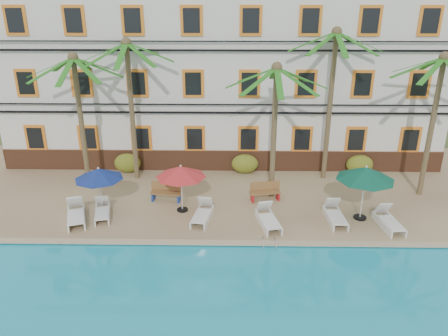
{
  "coord_description": "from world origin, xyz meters",
  "views": [
    {
      "loc": [
        0.56,
        -16.28,
        9.88
      ],
      "look_at": [
        0.21,
        3.0,
        2.0
      ],
      "focal_mm": 35.0,
      "sensor_mm": 36.0,
      "label": 1
    }
  ],
  "objects_px": {
    "umbrella_red": "(181,172)",
    "lounger_c": "(203,213)",
    "pool_ladder": "(269,245)",
    "bench_right": "(265,191)",
    "lounger_a": "(76,214)",
    "umbrella_green": "(366,174)",
    "palm_e": "(436,105)",
    "bench_left": "(166,192)",
    "lounger_d": "(268,219)",
    "lounger_e": "(335,215)",
    "palm_a": "(79,101)",
    "palm_d": "(332,85)",
    "umbrella_blue": "(99,174)",
    "lounger_b": "(102,211)",
    "palm_c": "(275,111)",
    "palm_b": "(130,90)",
    "lounger_f": "(388,221)"
  },
  "relations": [
    {
      "from": "umbrella_green",
      "to": "lounger_a",
      "type": "bearing_deg",
      "value": -178.06
    },
    {
      "from": "lounger_f",
      "to": "bench_left",
      "type": "xyz_separation_m",
      "value": [
        -10.07,
        2.42,
        0.17
      ]
    },
    {
      "from": "lounger_a",
      "to": "lounger_d",
      "type": "bearing_deg",
      "value": -1.53
    },
    {
      "from": "umbrella_red",
      "to": "lounger_a",
      "type": "bearing_deg",
      "value": -167.22
    },
    {
      "from": "lounger_a",
      "to": "lounger_c",
      "type": "distance_m",
      "value": 5.68
    },
    {
      "from": "palm_a",
      "to": "lounger_b",
      "type": "bearing_deg",
      "value": -63.91
    },
    {
      "from": "lounger_d",
      "to": "lounger_e",
      "type": "distance_m",
      "value": 3.06
    },
    {
      "from": "palm_e",
      "to": "umbrella_blue",
      "type": "xyz_separation_m",
      "value": [
        -15.6,
        -2.16,
        -2.74
      ]
    },
    {
      "from": "bench_right",
      "to": "lounger_a",
      "type": "bearing_deg",
      "value": -165.28
    },
    {
      "from": "umbrella_red",
      "to": "umbrella_green",
      "type": "distance_m",
      "value": 8.19
    },
    {
      "from": "lounger_e",
      "to": "lounger_d",
      "type": "bearing_deg",
      "value": -172.09
    },
    {
      "from": "umbrella_blue",
      "to": "umbrella_red",
      "type": "bearing_deg",
      "value": 2.32
    },
    {
      "from": "palm_e",
      "to": "bench_right",
      "type": "xyz_separation_m",
      "value": [
        -7.93,
        -0.8,
        -4.17
      ]
    },
    {
      "from": "umbrella_red",
      "to": "lounger_c",
      "type": "height_order",
      "value": "umbrella_red"
    },
    {
      "from": "umbrella_blue",
      "to": "lounger_d",
      "type": "relative_size",
      "value": 1.07
    },
    {
      "from": "palm_b",
      "to": "lounger_c",
      "type": "distance_m",
      "value": 7.63
    },
    {
      "from": "pool_ladder",
      "to": "umbrella_green",
      "type": "bearing_deg",
      "value": 28.54
    },
    {
      "from": "lounger_f",
      "to": "bench_right",
      "type": "distance_m",
      "value": 5.83
    },
    {
      "from": "palm_b",
      "to": "palm_e",
      "type": "bearing_deg",
      "value": -6.99
    },
    {
      "from": "lounger_c",
      "to": "lounger_d",
      "type": "xyz_separation_m",
      "value": [
        2.91,
        -0.44,
        0.01
      ]
    },
    {
      "from": "umbrella_red",
      "to": "palm_c",
      "type": "bearing_deg",
      "value": 21.1
    },
    {
      "from": "bench_left",
      "to": "lounger_c",
      "type": "bearing_deg",
      "value": -45.15
    },
    {
      "from": "lounger_a",
      "to": "pool_ladder",
      "type": "relative_size",
      "value": 2.95
    },
    {
      "from": "palm_d",
      "to": "bench_right",
      "type": "distance_m",
      "value": 6.46
    },
    {
      "from": "umbrella_blue",
      "to": "lounger_a",
      "type": "distance_m",
      "value": 2.05
    },
    {
      "from": "palm_e",
      "to": "lounger_a",
      "type": "relative_size",
      "value": 3.23
    },
    {
      "from": "umbrella_green",
      "to": "bench_left",
      "type": "xyz_separation_m",
      "value": [
        -9.05,
        1.69,
        -1.73
      ]
    },
    {
      "from": "palm_d",
      "to": "umbrella_red",
      "type": "height_order",
      "value": "palm_d"
    },
    {
      "from": "lounger_c",
      "to": "bench_left",
      "type": "relative_size",
      "value": 1.3
    },
    {
      "from": "palm_b",
      "to": "lounger_a",
      "type": "bearing_deg",
      "value": -109.7
    },
    {
      "from": "bench_right",
      "to": "palm_c",
      "type": "bearing_deg",
      "value": 51.6
    },
    {
      "from": "palm_e",
      "to": "lounger_f",
      "type": "bearing_deg",
      "value": -128.73
    },
    {
      "from": "lounger_d",
      "to": "bench_left",
      "type": "bearing_deg",
      "value": 153.96
    },
    {
      "from": "lounger_f",
      "to": "lounger_b",
      "type": "bearing_deg",
      "value": 176.88
    },
    {
      "from": "lounger_b",
      "to": "bench_left",
      "type": "height_order",
      "value": "bench_left"
    },
    {
      "from": "umbrella_green",
      "to": "lounger_b",
      "type": "height_order",
      "value": "umbrella_green"
    },
    {
      "from": "umbrella_red",
      "to": "lounger_a",
      "type": "distance_m",
      "value": 5.06
    },
    {
      "from": "lounger_d",
      "to": "lounger_e",
      "type": "xyz_separation_m",
      "value": [
        3.03,
        0.42,
        -0.0
      ]
    },
    {
      "from": "lounger_d",
      "to": "bench_left",
      "type": "height_order",
      "value": "lounger_d"
    },
    {
      "from": "palm_a",
      "to": "palm_d",
      "type": "bearing_deg",
      "value": 5.7
    },
    {
      "from": "palm_b",
      "to": "umbrella_red",
      "type": "xyz_separation_m",
      "value": [
        2.92,
        -3.82,
        -2.91
      ]
    },
    {
      "from": "palm_d",
      "to": "lounger_c",
      "type": "height_order",
      "value": "palm_d"
    },
    {
      "from": "lounger_a",
      "to": "lounger_c",
      "type": "relative_size",
      "value": 1.08
    },
    {
      "from": "palm_d",
      "to": "palm_a",
      "type": "bearing_deg",
      "value": -174.3
    },
    {
      "from": "lounger_e",
      "to": "lounger_a",
      "type": "bearing_deg",
      "value": -179.06
    },
    {
      "from": "lounger_b",
      "to": "lounger_c",
      "type": "xyz_separation_m",
      "value": [
        4.6,
        -0.18,
        0.02
      ]
    },
    {
      "from": "palm_a",
      "to": "umbrella_blue",
      "type": "distance_m",
      "value": 4.2
    },
    {
      "from": "bench_left",
      "to": "pool_ladder",
      "type": "xyz_separation_m",
      "value": [
        4.75,
        -4.03,
        -0.47
      ]
    },
    {
      "from": "pool_ladder",
      "to": "umbrella_red",
      "type": "bearing_deg",
      "value": 142.5
    },
    {
      "from": "lounger_c",
      "to": "palm_c",
      "type": "bearing_deg",
      "value": 37.24
    }
  ]
}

